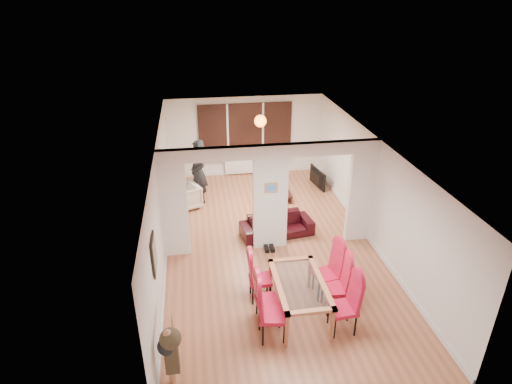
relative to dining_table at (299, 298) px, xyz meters
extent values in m
cube|color=#A76443|center=(-0.11, 2.48, -0.38)|extent=(5.00, 9.00, 0.01)
cube|color=white|center=(-0.11, 2.48, 0.92)|extent=(5.00, 0.18, 2.60)
cube|color=black|center=(-0.11, 6.92, 1.12)|extent=(3.00, 0.08, 1.80)
cube|color=white|center=(-0.11, 6.88, -0.08)|extent=(1.40, 0.08, 0.50)
sphere|color=orange|center=(0.19, 5.78, 1.77)|extent=(0.36, 0.36, 0.36)
cube|color=gray|center=(-2.58, 0.08, 1.22)|extent=(0.04, 0.52, 0.67)
cube|color=#4C8CD8|center=(-0.11, 2.38, 1.22)|extent=(0.30, 0.03, 0.25)
imported|color=black|center=(0.15, 2.94, -0.12)|extent=(1.90, 0.98, 0.53)
imported|color=beige|center=(-2.11, 4.80, -0.04)|extent=(0.97, 0.98, 0.68)
imported|color=black|center=(-1.70, 5.12, 0.55)|extent=(0.80, 0.67, 1.87)
imported|color=black|center=(1.89, 5.59, -0.09)|extent=(1.01, 0.30, 0.58)
cylinder|color=#143F19|center=(0.25, 4.79, 0.00)|extent=(0.07, 0.07, 0.27)
imported|color=black|center=(0.37, 4.78, -0.11)|extent=(0.24, 0.24, 0.06)
camera|label=1|loc=(-1.78, -6.21, 5.37)|focal=30.00mm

